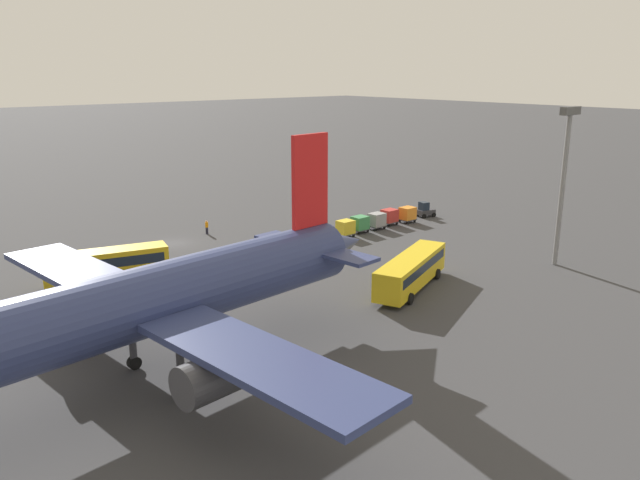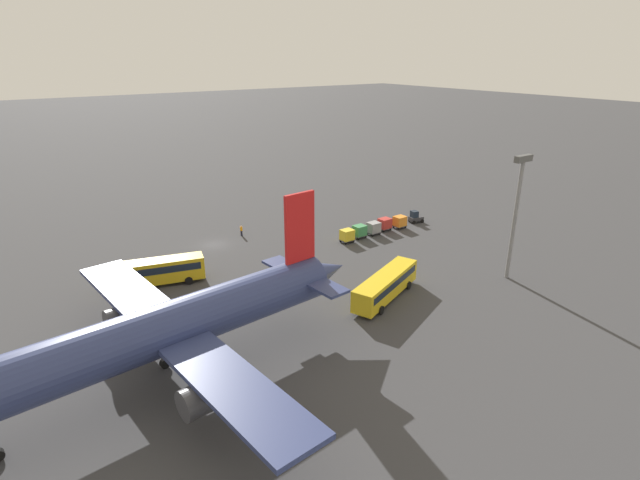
% 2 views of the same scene
% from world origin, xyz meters
% --- Properties ---
extents(ground_plane, '(600.00, 600.00, 0.00)m').
position_xyz_m(ground_plane, '(0.00, 0.00, 0.00)').
color(ground_plane, '#38383A').
extents(airplane, '(43.06, 37.01, 15.04)m').
position_xyz_m(airplane, '(17.66, 30.17, 5.65)').
color(airplane, navy).
rests_on(airplane, ground).
extents(shuttle_bus_near, '(11.49, 5.23, 3.32)m').
position_xyz_m(shuttle_bus_near, '(11.32, 9.12, 1.98)').
color(shuttle_bus_near, gold).
rests_on(shuttle_bus_near, ground).
extents(shuttle_bus_far, '(12.37, 7.05, 3.08)m').
position_xyz_m(shuttle_bus_far, '(-9.71, 28.36, 1.85)').
color(shuttle_bus_far, gold).
rests_on(shuttle_bus_far, ground).
extents(baggage_tug, '(2.61, 2.03, 2.10)m').
position_xyz_m(baggage_tug, '(-33.07, 9.96, 0.94)').
color(baggage_tug, '#333338').
rests_on(baggage_tug, ground).
extents(worker_person, '(0.38, 0.38, 1.74)m').
position_xyz_m(worker_person, '(-5.29, -1.20, 0.87)').
color(worker_person, '#1E1E2D').
rests_on(worker_person, ground).
extents(cargo_cart_orange, '(2.03, 1.73, 2.06)m').
position_xyz_m(cargo_cart_orange, '(-28.75, 10.61, 1.19)').
color(cargo_cart_orange, '#38383D').
rests_on(cargo_cart_orange, ground).
extents(cargo_cart_red, '(2.03, 1.73, 2.06)m').
position_xyz_m(cargo_cart_red, '(-25.92, 10.03, 1.19)').
color(cargo_cart_red, '#38383D').
rests_on(cargo_cart_red, ground).
extents(cargo_cart_grey, '(2.03, 1.73, 2.06)m').
position_xyz_m(cargo_cart_grey, '(-23.08, 10.54, 1.19)').
color(cargo_cart_grey, '#38383D').
rests_on(cargo_cart_grey, ground).
extents(cargo_cart_green, '(2.03, 1.73, 2.06)m').
position_xyz_m(cargo_cart_green, '(-20.25, 10.43, 1.19)').
color(cargo_cart_green, '#38383D').
rests_on(cargo_cart_green, ground).
extents(cargo_cart_yellow, '(2.03, 1.73, 2.06)m').
position_xyz_m(cargo_cart_yellow, '(-17.41, 10.88, 1.19)').
color(cargo_cart_yellow, '#38383D').
rests_on(cargo_cart_yellow, ground).
extents(light_pole, '(2.80, 0.70, 16.14)m').
position_xyz_m(light_pole, '(-26.74, 33.04, 10.01)').
color(light_pole, slate).
rests_on(light_pole, ground).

